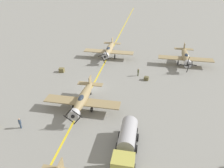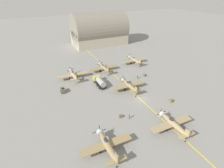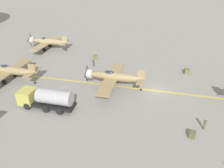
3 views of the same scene
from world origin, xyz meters
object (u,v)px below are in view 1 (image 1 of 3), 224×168
at_px(airplane_near_left, 186,57).
at_px(ground_crew_walking, 138,72).
at_px(fuel_tanker, 126,144).
at_px(supply_crate_by_tanker, 62,70).
at_px(airplane_near_center, 109,50).
at_px(ground_crew_inspecting, 20,123).
at_px(supply_crate_mid_lane, 146,78).
at_px(airplane_mid_center, 83,99).

relative_size(airplane_near_left, ground_crew_walking, 7.31).
height_order(fuel_tanker, supply_crate_by_tanker, fuel_tanker).
xyz_separation_m(airplane_near_center, fuel_tanker, (-8.09, 29.61, -0.50)).
bearing_deg(airplane_near_left, ground_crew_inspecting, 46.79).
height_order(airplane_near_center, airplane_near_left, airplane_near_left).
height_order(fuel_tanker, ground_crew_inspecting, fuel_tanker).
relative_size(airplane_near_center, supply_crate_mid_lane, 13.76).
relative_size(ground_crew_inspecting, supply_crate_by_tanker, 1.58).
xyz_separation_m(airplane_near_center, ground_crew_walking, (-7.83, 8.37, -1.12)).
bearing_deg(supply_crate_by_tanker, ground_crew_inspecting, 93.49).
xyz_separation_m(airplane_near_center, airplane_near_left, (-17.83, 1.00, 0.00)).
relative_size(airplane_mid_center, airplane_near_left, 1.00).
height_order(airplane_mid_center, supply_crate_by_tanker, airplane_mid_center).
bearing_deg(fuel_tanker, airplane_mid_center, -44.72).
distance_m(airplane_near_center, ground_crew_walking, 11.51).
xyz_separation_m(ground_crew_inspecting, supply_crate_mid_lane, (-16.94, -17.78, -0.55)).
distance_m(airplane_near_left, supply_crate_by_tanker, 27.68).
xyz_separation_m(airplane_near_center, supply_crate_mid_lane, (-9.60, 9.90, -1.65)).
relative_size(airplane_near_center, fuel_tanker, 1.50).
bearing_deg(ground_crew_walking, supply_crate_mid_lane, 139.29).
relative_size(airplane_near_left, supply_crate_by_tanker, 11.30).
bearing_deg(airplane_near_left, supply_crate_mid_lane, 47.35).
bearing_deg(airplane_near_center, supply_crate_mid_lane, 118.18).
relative_size(fuel_tanker, ground_crew_inspecting, 4.76).
height_order(airplane_near_left, ground_crew_walking, airplane_near_left).
relative_size(fuel_tanker, supply_crate_mid_lane, 9.18).
bearing_deg(fuel_tanker, supply_crate_by_tanker, -50.45).
xyz_separation_m(fuel_tanker, ground_crew_inspecting, (15.42, -1.93, -0.59)).
bearing_deg(supply_crate_by_tanker, airplane_near_center, -131.31).
bearing_deg(airplane_near_center, airplane_mid_center, 74.38).
xyz_separation_m(airplane_near_center, ground_crew_inspecting, (7.33, 27.68, -1.09)).
bearing_deg(airplane_mid_center, supply_crate_mid_lane, -117.82).
distance_m(airplane_near_center, ground_crew_inspecting, 28.66).
relative_size(ground_crew_inspecting, supply_crate_mid_lane, 1.93).
height_order(ground_crew_inspecting, supply_crate_by_tanker, ground_crew_inspecting).
bearing_deg(ground_crew_walking, airplane_near_center, -46.91).
bearing_deg(fuel_tanker, ground_crew_walking, -89.30).
xyz_separation_m(airplane_mid_center, airplane_near_left, (-17.70, -20.73, 0.00)).
bearing_deg(ground_crew_walking, airplane_mid_center, 60.06).
distance_m(airplane_mid_center, supply_crate_mid_lane, 15.25).
distance_m(airplane_near_left, ground_crew_inspecting, 36.69).
xyz_separation_m(ground_crew_walking, supply_crate_by_tanker, (16.26, 1.23, -0.45)).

